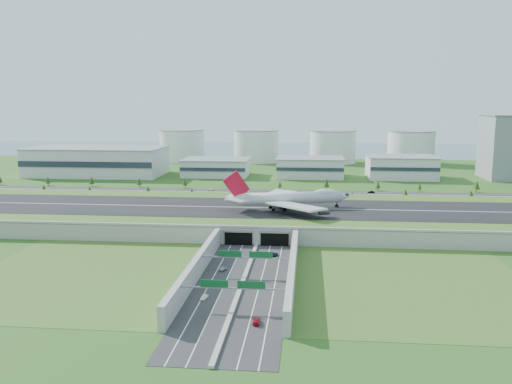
# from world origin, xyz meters

# --- Properties ---
(ground) EXTENTS (1200.00, 1200.00, 0.00)m
(ground) POSITION_xyz_m (0.00, 0.00, 0.00)
(ground) COLOR #315C1C
(ground) RESTS_ON ground
(airfield_deck) EXTENTS (520.00, 100.00, 9.20)m
(airfield_deck) POSITION_xyz_m (0.00, -0.09, 4.12)
(airfield_deck) COLOR gray
(airfield_deck) RESTS_ON ground
(underpass_road) EXTENTS (38.80, 120.40, 8.00)m
(underpass_road) POSITION_xyz_m (0.00, -99.42, 3.43)
(underpass_road) COLOR #28282B
(underpass_road) RESTS_ON ground
(sign_gantry_near) EXTENTS (38.70, 0.70, 9.80)m
(sign_gantry_near) POSITION_xyz_m (0.00, -95.04, 6.95)
(sign_gantry_near) COLOR gray
(sign_gantry_near) RESTS_ON ground
(sign_gantry_far) EXTENTS (38.70, 0.70, 9.80)m
(sign_gantry_far) POSITION_xyz_m (0.00, -130.04, 6.95)
(sign_gantry_far) COLOR gray
(sign_gantry_far) RESTS_ON ground
(north_expressway) EXTENTS (560.00, 36.00, 0.12)m
(north_expressway) POSITION_xyz_m (0.00, 95.00, 0.06)
(north_expressway) COLOR #28282B
(north_expressway) RESTS_ON ground
(tree_row) EXTENTS (504.03, 48.69, 8.41)m
(tree_row) POSITION_xyz_m (17.30, 94.46, 4.63)
(tree_row) COLOR #3D2819
(tree_row) RESTS_ON ground
(hangar_west) EXTENTS (120.00, 60.00, 25.00)m
(hangar_west) POSITION_xyz_m (-170.00, 185.00, 12.50)
(hangar_west) COLOR silver
(hangar_west) RESTS_ON ground
(hangar_mid_a) EXTENTS (58.00, 42.00, 15.00)m
(hangar_mid_a) POSITION_xyz_m (-60.00, 190.00, 7.50)
(hangar_mid_a) COLOR silver
(hangar_mid_a) RESTS_ON ground
(hangar_mid_b) EXTENTS (58.00, 42.00, 17.00)m
(hangar_mid_b) POSITION_xyz_m (25.00, 190.00, 8.50)
(hangar_mid_b) COLOR silver
(hangar_mid_b) RESTS_ON ground
(hangar_mid_c) EXTENTS (58.00, 42.00, 19.00)m
(hangar_mid_c) POSITION_xyz_m (105.00, 190.00, 9.50)
(hangar_mid_c) COLOR silver
(hangar_mid_c) RESTS_ON ground
(office_tower) EXTENTS (46.00, 46.00, 55.00)m
(office_tower) POSITION_xyz_m (200.00, 195.00, 27.50)
(office_tower) COLOR gray
(office_tower) RESTS_ON ground
(fuel_tank_a) EXTENTS (50.00, 50.00, 35.00)m
(fuel_tank_a) POSITION_xyz_m (-120.00, 310.00, 17.50)
(fuel_tank_a) COLOR white
(fuel_tank_a) RESTS_ON ground
(fuel_tank_b) EXTENTS (50.00, 50.00, 35.00)m
(fuel_tank_b) POSITION_xyz_m (-35.00, 310.00, 17.50)
(fuel_tank_b) COLOR white
(fuel_tank_b) RESTS_ON ground
(fuel_tank_c) EXTENTS (50.00, 50.00, 35.00)m
(fuel_tank_c) POSITION_xyz_m (50.00, 310.00, 17.50)
(fuel_tank_c) COLOR white
(fuel_tank_c) RESTS_ON ground
(fuel_tank_d) EXTENTS (50.00, 50.00, 35.00)m
(fuel_tank_d) POSITION_xyz_m (135.00, 310.00, 17.50)
(fuel_tank_d) COLOR white
(fuel_tank_d) RESTS_ON ground
(bay_water) EXTENTS (1200.00, 260.00, 0.06)m
(bay_water) POSITION_xyz_m (0.00, 480.00, 0.03)
(bay_water) COLOR #3C6073
(bay_water) RESTS_ON ground
(boeing_747) EXTENTS (70.73, 65.82, 22.59)m
(boeing_747) POSITION_xyz_m (13.55, -2.64, 14.39)
(boeing_747) COLOR silver
(boeing_747) RESTS_ON airfield_deck
(car_0) EXTENTS (3.06, 4.78, 1.52)m
(car_0) POSITION_xyz_m (-9.67, -90.09, 0.88)
(car_0) COLOR #9E9FA3
(car_0) RESTS_ON ground
(car_1) EXTENTS (2.21, 4.38, 1.38)m
(car_1) POSITION_xyz_m (-11.00, -121.87, 0.81)
(car_1) COLOR white
(car_1) RESTS_ON ground
(car_2) EXTENTS (4.05, 6.03, 1.54)m
(car_2) POSITION_xyz_m (9.26, -67.52, 0.89)
(car_2) COLOR #0B1B39
(car_2) RESTS_ON ground
(car_3) EXTENTS (2.37, 5.47, 1.57)m
(car_3) POSITION_xyz_m (8.63, -140.54, 0.90)
(car_3) COLOR maroon
(car_3) RESTS_ON ground
(car_4) EXTENTS (4.87, 3.09, 1.54)m
(car_4) POSITION_xyz_m (-139.35, 89.25, 0.89)
(car_4) COLOR #535458
(car_4) RESTS_ON ground
(car_5) EXTENTS (5.15, 2.34, 1.64)m
(car_5) POSITION_xyz_m (69.89, 104.85, 0.94)
(car_5) COLOR black
(car_5) RESTS_ON ground
(car_7) EXTENTS (4.87, 2.48, 1.35)m
(car_7) POSITION_xyz_m (-49.78, 104.84, 0.80)
(car_7) COLOR white
(car_7) RESTS_ON ground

